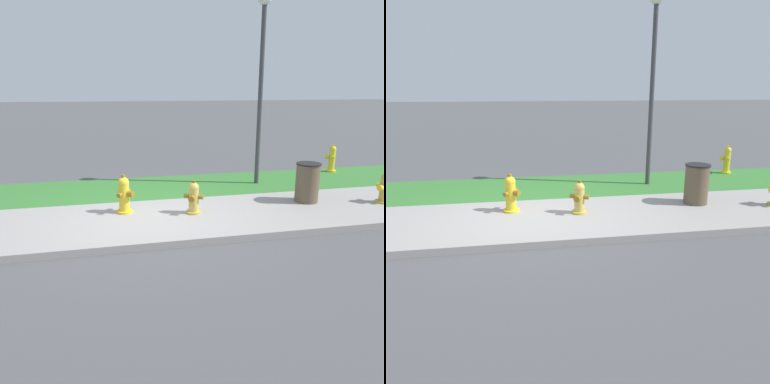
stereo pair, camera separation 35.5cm
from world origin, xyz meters
The scene contains 9 objects.
ground_plane centered at (0.00, 0.00, 0.00)m, with size 120.00×120.00×0.00m, color #515154.
sidewalk_pavement centered at (0.00, 0.00, 0.01)m, with size 18.00×2.38×0.01m, color #9E9993.
grass_verge centered at (0.00, 2.29, 0.00)m, with size 18.00×2.20×0.01m, color #387A33.
street_curb centered at (0.00, -1.27, 0.06)m, with size 18.00×0.16×0.12m, color #9E9993.
fire_hydrant_across_street centered at (0.87, 0.18, 0.31)m, with size 0.38×0.35×0.66m.
fire_hydrant_at_driveway centered at (-0.43, 0.51, 0.36)m, with size 0.36×0.36×0.76m.
fire_hydrant_mid_block centered at (5.56, 2.94, 0.38)m, with size 0.33×0.36×0.79m.
street_lamp centered at (2.95, 2.14, 2.96)m, with size 0.32×0.32×4.45m.
trash_bin centered at (3.38, 0.41, 0.42)m, with size 0.51×0.51×0.84m.
Camera 1 is at (-0.66, -6.51, 2.36)m, focal length 35.00 mm.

